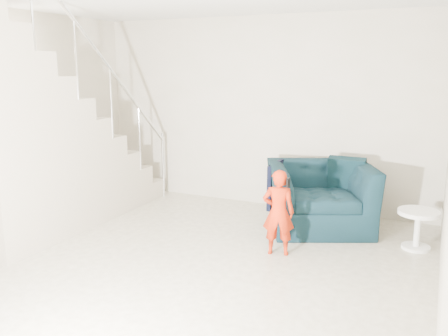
{
  "coord_description": "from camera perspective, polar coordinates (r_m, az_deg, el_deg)",
  "views": [
    {
      "loc": [
        2.4,
        -3.66,
        2.0
      ],
      "look_at": [
        0.15,
        1.2,
        0.85
      ],
      "focal_mm": 38.0,
      "sensor_mm": 36.0,
      "label": 1
    }
  ],
  "objects": [
    {
      "name": "floor",
      "position": [
        4.81,
        -7.84,
        -12.56
      ],
      "size": [
        5.5,
        5.5,
        0.0
      ],
      "primitive_type": "plane",
      "color": "gray",
      "rests_on": "ground"
    },
    {
      "name": "back_wall",
      "position": [
        6.88,
        4.33,
        6.66
      ],
      "size": [
        5.0,
        0.0,
        5.0
      ],
      "primitive_type": "plane",
      "rotation": [
        1.57,
        0.0,
        0.0
      ],
      "color": "#ABA48B",
      "rests_on": "floor"
    },
    {
      "name": "armchair",
      "position": [
        6.05,
        11.47,
        -3.39
      ],
      "size": [
        1.6,
        1.52,
        0.81
      ],
      "primitive_type": "imported",
      "rotation": [
        0.0,
        0.0,
        0.43
      ],
      "color": "black",
      "rests_on": "floor"
    },
    {
      "name": "toddler",
      "position": [
        5.13,
        6.56,
        -5.33
      ],
      "size": [
        0.39,
        0.31,
        0.94
      ],
      "primitive_type": "imported",
      "rotation": [
        0.0,
        0.0,
        3.41
      ],
      "color": "#A9050B",
      "rests_on": "floor"
    },
    {
      "name": "side_table",
      "position": [
        5.7,
        22.28,
        -6.16
      ],
      "size": [
        0.45,
        0.45,
        0.45
      ],
      "color": "white",
      "rests_on": "floor"
    },
    {
      "name": "staircase",
      "position": [
        6.18,
        -21.08,
        1.49
      ],
      "size": [
        1.02,
        3.03,
        3.62
      ],
      "color": "#ADA089",
      "rests_on": "floor"
    },
    {
      "name": "cushion",
      "position": [
        6.28,
        14.56,
        -0.73
      ],
      "size": [
        0.47,
        0.22,
        0.46
      ],
      "primitive_type": "cube",
      "rotation": [
        0.21,
        0.0,
        0.0
      ],
      "color": "black",
      "rests_on": "armchair"
    },
    {
      "name": "throw",
      "position": [
        6.13,
        6.2,
        -2.0
      ],
      "size": [
        0.05,
        0.51,
        0.58
      ],
      "primitive_type": "cube",
      "color": "black",
      "rests_on": "armchair"
    },
    {
      "name": "phone",
      "position": [
        4.97,
        7.73,
        -1.77
      ],
      "size": [
        0.03,
        0.05,
        0.1
      ],
      "primitive_type": "cube",
      "rotation": [
        0.0,
        0.0,
        -0.22
      ],
      "color": "black",
      "rests_on": "toddler"
    }
  ]
}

